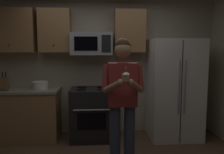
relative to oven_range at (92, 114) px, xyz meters
The scene contains 10 objects.
wall_back 0.94m from the oven_range, 69.02° to the left, with size 4.40×0.10×2.60m, color #B7AD99.
oven_range is the anchor object (origin of this frame).
microwave 1.26m from the oven_range, 89.98° to the left, with size 0.74×0.41×0.40m.
refrigerator 1.56m from the oven_range, ahead, with size 0.90×0.75×1.80m.
cabinet_row_upper 1.60m from the oven_range, 163.43° to the left, with size 2.78×0.36×0.76m.
counter_left 1.30m from the oven_range, behind, with size 1.44×0.66×0.92m.
knife_block 1.63m from the oven_range, behind, with size 0.16×0.15×0.32m.
bowl_large_white 1.06m from the oven_range, behind, with size 0.29×0.29×0.13m.
person 1.27m from the oven_range, 68.04° to the right, with size 0.60×0.48×1.76m.
cupcake 1.69m from the oven_range, 72.85° to the right, with size 0.09×0.09×0.17m.
Camera 1 is at (-0.07, -2.73, 1.60)m, focal length 36.88 mm.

